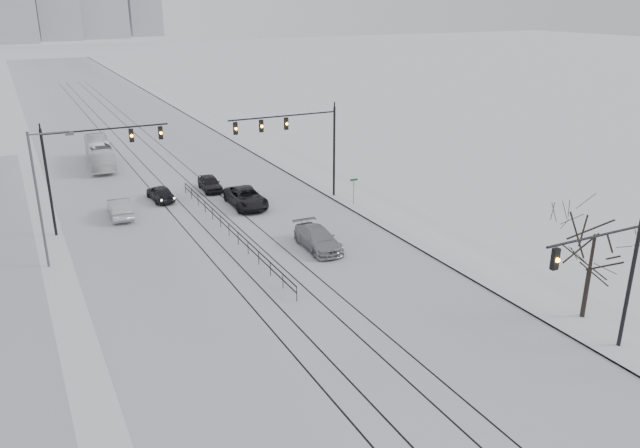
{
  "coord_description": "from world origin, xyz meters",
  "views": [
    {
      "loc": [
        -13.53,
        -11.74,
        16.73
      ],
      "look_at": [
        3.23,
        21.39,
        3.2
      ],
      "focal_mm": 35.0,
      "sensor_mm": 36.0,
      "label": 1
    }
  ],
  "objects_px": {
    "sedan_sb_outer": "(120,208)",
    "sedan_nb_front": "(246,198)",
    "sedan_nb_far": "(210,183)",
    "box_truck": "(100,153)",
    "bare_tree": "(594,244)",
    "sedan_sb_inner": "(160,193)",
    "traffic_mast_near": "(610,272)",
    "sedan_nb_right": "(318,239)"
  },
  "relations": [
    {
      "from": "sedan_nb_far",
      "to": "sedan_sb_inner",
      "type": "bearing_deg",
      "value": -166.03
    },
    {
      "from": "sedan_sb_outer",
      "to": "sedan_nb_front",
      "type": "relative_size",
      "value": 0.84
    },
    {
      "from": "traffic_mast_near",
      "to": "sedan_sb_inner",
      "type": "distance_m",
      "value": 37.51
    },
    {
      "from": "sedan_sb_inner",
      "to": "sedan_nb_front",
      "type": "relative_size",
      "value": 0.72
    },
    {
      "from": "sedan_sb_outer",
      "to": "sedan_nb_front",
      "type": "distance_m",
      "value": 10.22
    },
    {
      "from": "sedan_nb_front",
      "to": "box_truck",
      "type": "distance_m",
      "value": 21.6
    },
    {
      "from": "bare_tree",
      "to": "sedan_sb_inner",
      "type": "relative_size",
      "value": 1.51
    },
    {
      "from": "traffic_mast_near",
      "to": "sedan_nb_front",
      "type": "relative_size",
      "value": 1.25
    },
    {
      "from": "traffic_mast_near",
      "to": "sedan_nb_front",
      "type": "xyz_separation_m",
      "value": [
        -7.2,
        29.97,
        -3.78
      ]
    },
    {
      "from": "box_truck",
      "to": "sedan_nb_far",
      "type": "bearing_deg",
      "value": 122.63
    },
    {
      "from": "sedan_sb_outer",
      "to": "box_truck",
      "type": "relative_size",
      "value": 0.47
    },
    {
      "from": "sedan_nb_far",
      "to": "traffic_mast_near",
      "type": "bearing_deg",
      "value": -73.84
    },
    {
      "from": "bare_tree",
      "to": "sedan_sb_inner",
      "type": "bearing_deg",
      "value": 116.26
    },
    {
      "from": "traffic_mast_near",
      "to": "box_truck",
      "type": "relative_size",
      "value": 0.7
    },
    {
      "from": "sedan_nb_right",
      "to": "sedan_nb_far",
      "type": "distance_m",
      "value": 17.25
    },
    {
      "from": "bare_tree",
      "to": "sedan_nb_front",
      "type": "height_order",
      "value": "bare_tree"
    },
    {
      "from": "sedan_sb_inner",
      "to": "sedan_nb_right",
      "type": "xyz_separation_m",
      "value": [
        7.28,
        -16.12,
        0.06
      ]
    },
    {
      "from": "sedan_sb_outer",
      "to": "traffic_mast_near",
      "type": "bearing_deg",
      "value": 121.42
    },
    {
      "from": "sedan_sb_outer",
      "to": "sedan_nb_right",
      "type": "distance_m",
      "value": 17.34
    },
    {
      "from": "sedan_nb_front",
      "to": "sedan_nb_far",
      "type": "relative_size",
      "value": 1.38
    },
    {
      "from": "bare_tree",
      "to": "sedan_nb_far",
      "type": "relative_size",
      "value": 1.5
    },
    {
      "from": "sedan_sb_outer",
      "to": "sedan_nb_front",
      "type": "bearing_deg",
      "value": 171.76
    },
    {
      "from": "traffic_mast_near",
      "to": "sedan_sb_inner",
      "type": "relative_size",
      "value": 1.73
    },
    {
      "from": "box_truck",
      "to": "traffic_mast_near",
      "type": "bearing_deg",
      "value": 111.89
    },
    {
      "from": "sedan_nb_far",
      "to": "box_truck",
      "type": "bearing_deg",
      "value": 121.49
    },
    {
      "from": "sedan_sb_inner",
      "to": "box_truck",
      "type": "relative_size",
      "value": 0.41
    },
    {
      "from": "bare_tree",
      "to": "sedan_nb_front",
      "type": "distance_m",
      "value": 28.87
    },
    {
      "from": "sedan_sb_outer",
      "to": "sedan_nb_far",
      "type": "bearing_deg",
      "value": -153.13
    },
    {
      "from": "sedan_nb_right",
      "to": "sedan_nb_far",
      "type": "relative_size",
      "value": 1.27
    },
    {
      "from": "sedan_nb_right",
      "to": "sedan_sb_inner",
      "type": "bearing_deg",
      "value": 116.49
    },
    {
      "from": "bare_tree",
      "to": "sedan_nb_front",
      "type": "bearing_deg",
      "value": 109.62
    },
    {
      "from": "traffic_mast_near",
      "to": "sedan_sb_outer",
      "type": "height_order",
      "value": "traffic_mast_near"
    },
    {
      "from": "bare_tree",
      "to": "sedan_nb_far",
      "type": "distance_m",
      "value": 34.79
    },
    {
      "from": "sedan_sb_outer",
      "to": "sedan_nb_right",
      "type": "relative_size",
      "value": 0.91
    },
    {
      "from": "sedan_sb_outer",
      "to": "sedan_nb_front",
      "type": "xyz_separation_m",
      "value": [
        10.02,
        -2.01,
        0.01
      ]
    },
    {
      "from": "sedan_sb_inner",
      "to": "sedan_nb_far",
      "type": "bearing_deg",
      "value": -172.87
    },
    {
      "from": "traffic_mast_near",
      "to": "sedan_nb_front",
      "type": "distance_m",
      "value": 31.06
    },
    {
      "from": "traffic_mast_near",
      "to": "sedan_nb_far",
      "type": "distance_m",
      "value": 37.01
    },
    {
      "from": "sedan_sb_inner",
      "to": "sedan_nb_far",
      "type": "xyz_separation_m",
      "value": [
        4.77,
        0.95,
        0.0
      ]
    },
    {
      "from": "sedan_nb_front",
      "to": "sedan_nb_far",
      "type": "xyz_separation_m",
      "value": [
        -1.33,
        5.83,
        -0.09
      ]
    },
    {
      "from": "traffic_mast_near",
      "to": "box_truck",
      "type": "xyz_separation_m",
      "value": [
        -16.12,
        49.63,
        -3.17
      ]
    },
    {
      "from": "traffic_mast_near",
      "to": "box_truck",
      "type": "bearing_deg",
      "value": 107.99
    }
  ]
}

